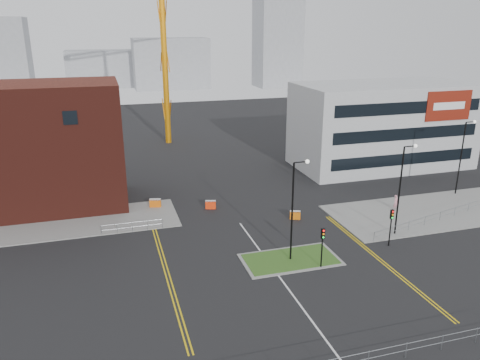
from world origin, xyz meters
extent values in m
plane|color=black|center=(0.00, 0.00, 0.00)|extent=(200.00, 200.00, 0.00)
cube|color=slate|center=(-20.00, 22.00, 0.06)|extent=(28.00, 8.00, 0.12)
cube|color=slate|center=(22.00, 14.00, 0.06)|extent=(24.00, 10.00, 0.12)
cube|color=slate|center=(2.00, 8.00, 0.04)|extent=(8.60, 4.60, 0.08)
cube|color=#2D531B|center=(2.00, 8.00, 0.06)|extent=(8.00, 4.00, 0.12)
cube|color=#4F1B13|center=(-20.00, 28.00, 7.00)|extent=(18.00, 10.00, 14.00)
cube|color=black|center=(-16.00, 22.98, 11.00)|extent=(1.40, 0.10, 1.40)
cube|color=#AAADAF|center=(26.00, 32.00, 6.00)|extent=(25.00, 12.00, 12.00)
cube|color=black|center=(26.00, 25.98, 2.50)|extent=(22.00, 0.10, 1.60)
cube|color=black|center=(26.00, 25.98, 6.00)|extent=(22.00, 0.10, 1.60)
cube|color=black|center=(26.00, 25.98, 9.50)|extent=(22.00, 0.10, 1.60)
cube|color=maroon|center=(32.00, 25.92, 9.50)|extent=(7.00, 0.15, 4.00)
cube|color=white|center=(32.00, 25.82, 9.50)|extent=(5.00, 0.05, 1.00)
cylinder|color=orange|center=(-2.00, 55.00, 19.12)|extent=(1.00, 1.00, 38.24)
cylinder|color=black|center=(2.00, 8.00, 4.50)|extent=(0.16, 0.16, 9.00)
cylinder|color=black|center=(2.60, 8.00, 9.00)|extent=(1.20, 0.10, 0.10)
sphere|color=silver|center=(3.20, 8.00, 9.00)|extent=(0.36, 0.36, 0.36)
cylinder|color=black|center=(14.00, 10.00, 4.50)|extent=(0.16, 0.16, 9.00)
cylinder|color=black|center=(14.60, 10.00, 9.00)|extent=(1.20, 0.10, 0.10)
sphere|color=silver|center=(15.20, 10.00, 9.00)|extent=(0.36, 0.36, 0.36)
cylinder|color=black|center=(28.00, 18.00, 4.50)|extent=(0.16, 0.16, 9.00)
cylinder|color=black|center=(28.60, 18.00, 9.00)|extent=(1.20, 0.10, 0.10)
sphere|color=silver|center=(29.20, 18.00, 9.00)|extent=(0.36, 0.36, 0.36)
cylinder|color=black|center=(4.00, 6.00, 1.50)|extent=(0.12, 0.12, 3.00)
cube|color=black|center=(4.00, 6.00, 3.20)|extent=(0.28, 0.22, 0.90)
sphere|color=red|center=(4.00, 5.87, 3.50)|extent=(0.18, 0.18, 0.18)
sphere|color=orange|center=(4.00, 5.87, 3.20)|extent=(0.18, 0.18, 0.18)
sphere|color=#0CCC33|center=(4.00, 5.87, 2.90)|extent=(0.18, 0.18, 0.18)
cylinder|color=black|center=(12.00, 8.00, 1.50)|extent=(0.12, 0.12, 3.00)
cube|color=black|center=(12.00, 8.00, 3.20)|extent=(0.28, 0.22, 0.90)
sphere|color=red|center=(12.00, 7.87, 3.50)|extent=(0.18, 0.18, 0.18)
sphere|color=orange|center=(12.00, 7.87, 3.20)|extent=(0.18, 0.18, 0.18)
sphere|color=#0CCC33|center=(12.00, 7.87, 2.90)|extent=(0.18, 0.18, 0.18)
cylinder|color=gray|center=(0.00, -6.00, 1.05)|extent=(24.00, 0.04, 0.04)
cylinder|color=gray|center=(-11.00, 18.00, 1.05)|extent=(6.00, 0.04, 0.04)
cylinder|color=gray|center=(-11.00, 18.00, 0.55)|extent=(6.00, 0.04, 0.04)
cylinder|color=gray|center=(-14.00, 18.00, 0.55)|extent=(0.05, 0.05, 1.10)
cylinder|color=gray|center=(-8.00, 18.00, 0.55)|extent=(0.05, 0.05, 1.10)
cylinder|color=gray|center=(20.50, 11.50, 1.05)|extent=(19.01, 5.04, 0.04)
cylinder|color=gray|center=(20.50, 11.50, 0.55)|extent=(19.01, 5.04, 0.04)
cylinder|color=gray|center=(11.00, 9.00, 0.55)|extent=(0.05, 0.05, 1.10)
cube|color=silver|center=(0.00, 2.00, 0.01)|extent=(0.15, 30.00, 0.01)
cube|color=gold|center=(-9.00, 10.00, 0.01)|extent=(0.12, 24.00, 0.01)
cube|color=gold|center=(-8.70, 10.00, 0.01)|extent=(0.12, 24.00, 0.01)
cube|color=gold|center=(9.50, 6.00, 0.01)|extent=(0.12, 20.00, 0.01)
cube|color=gold|center=(9.80, 6.00, 0.01)|extent=(0.12, 20.00, 0.01)
cube|color=gray|center=(10.00, 130.00, 8.00)|extent=(24.00, 12.00, 16.00)
cube|color=gray|center=(45.00, 125.00, 14.00)|extent=(14.00, 12.00, 28.00)
cube|color=gray|center=(-8.00, 140.00, 6.00)|extent=(30.00, 12.00, 12.00)
imported|color=#D28895|center=(17.88, 15.68, 0.88)|extent=(0.75, 0.61, 1.76)
cube|color=#DF600C|center=(-8.00, 24.00, 0.53)|extent=(1.34, 0.73, 1.06)
cube|color=silver|center=(-8.00, 24.00, 1.01)|extent=(1.34, 0.73, 0.13)
cube|color=#FC370E|center=(-2.01, 21.94, 0.48)|extent=(1.22, 0.72, 0.96)
cube|color=silver|center=(-2.01, 21.94, 0.92)|extent=(1.22, 0.72, 0.12)
cube|color=orange|center=(6.00, 16.44, 0.46)|extent=(1.17, 0.73, 0.93)
cube|color=silver|center=(6.00, 16.44, 0.88)|extent=(1.17, 0.73, 0.11)
camera|label=1|loc=(-12.85, -26.35, 19.81)|focal=35.00mm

